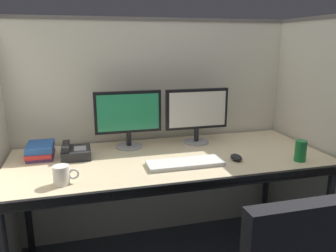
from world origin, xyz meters
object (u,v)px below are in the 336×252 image
(computer_mouse, at_px, (236,157))
(coffee_mug, at_px, (62,175))
(monitor_left, at_px, (128,116))
(desk_phone, at_px, (75,152))
(soda_can, at_px, (301,151))
(keyboard_main, at_px, (185,163))
(monitor_right, at_px, (197,112))
(desk, at_px, (171,165))
(book_stack, at_px, (40,151))

(computer_mouse, bearing_deg, coffee_mug, -174.51)
(monitor_left, xyz_separation_m, desk_phone, (-0.34, -0.11, -0.18))
(soda_can, bearing_deg, keyboard_main, 170.91)
(monitor_right, bearing_deg, desk, -135.96)
(monitor_left, relative_size, computer_mouse, 4.48)
(monitor_right, xyz_separation_m, soda_can, (0.46, -0.49, -0.15))
(computer_mouse, relative_size, book_stack, 0.43)
(book_stack, bearing_deg, coffee_mug, -71.89)
(monitor_right, relative_size, computer_mouse, 4.48)
(desk, relative_size, coffee_mug, 15.08)
(monitor_left, height_order, soda_can, monitor_left)
(monitor_right, distance_m, computer_mouse, 0.45)
(desk, xyz_separation_m, monitor_left, (-0.21, 0.26, 0.27))
(desk, relative_size, monitor_left, 4.42)
(desk, height_order, computer_mouse, computer_mouse)
(desk, bearing_deg, monitor_right, 44.04)
(monitor_left, bearing_deg, coffee_mug, -128.91)
(desk_phone, distance_m, coffee_mug, 0.39)
(desk, distance_m, keyboard_main, 0.16)
(monitor_right, relative_size, keyboard_main, 1.00)
(computer_mouse, bearing_deg, soda_can, -16.90)
(computer_mouse, distance_m, coffee_mug, 0.98)
(keyboard_main, bearing_deg, desk_phone, 154.02)
(desk, xyz_separation_m, book_stack, (-0.76, 0.20, 0.09))
(monitor_left, distance_m, book_stack, 0.57)
(desk_phone, bearing_deg, monitor_left, 17.71)
(desk, relative_size, desk_phone, 10.00)
(monitor_right, bearing_deg, monitor_left, 177.95)
(coffee_mug, bearing_deg, desk_phone, 81.52)
(soda_can, xyz_separation_m, book_stack, (-1.47, 0.45, -0.02))
(desk, distance_m, monitor_left, 0.43)
(monitor_right, bearing_deg, desk_phone, -173.43)
(desk, xyz_separation_m, computer_mouse, (0.36, -0.14, 0.07))
(monitor_left, distance_m, desk_phone, 0.40)
(desk, xyz_separation_m, coffee_mug, (-0.61, -0.24, 0.10))
(desk_phone, relative_size, book_stack, 0.85)
(desk, distance_m, computer_mouse, 0.39)
(keyboard_main, distance_m, book_stack, 0.87)
(computer_mouse, bearing_deg, keyboard_main, -179.91)
(desk_phone, xyz_separation_m, coffee_mug, (-0.06, -0.39, 0.01))
(monitor_left, relative_size, keyboard_main, 1.00)
(computer_mouse, distance_m, book_stack, 1.17)
(keyboard_main, bearing_deg, monitor_left, 122.77)
(desk_phone, bearing_deg, coffee_mug, -98.48)
(desk_phone, bearing_deg, computer_mouse, -17.70)
(book_stack, bearing_deg, desk_phone, -14.61)
(book_stack, bearing_deg, soda_can, -17.09)
(desk, xyz_separation_m, desk_phone, (-0.55, 0.15, 0.08))
(coffee_mug, bearing_deg, monitor_right, 29.03)
(desk_phone, relative_size, coffee_mug, 1.51)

